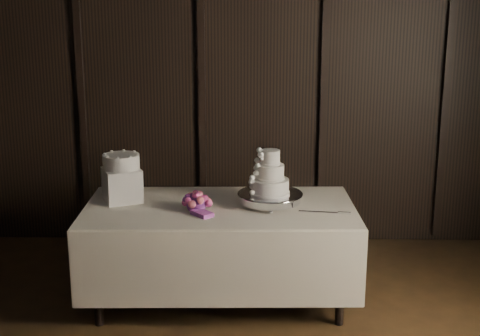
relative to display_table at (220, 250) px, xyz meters
The scene contains 8 objects.
room 2.40m from the display_table, 95.81° to the right, with size 6.08×7.08×3.08m.
display_table is the anchor object (origin of this frame).
cake_stand 0.54m from the display_table, ahead, with size 0.48×0.48×0.09m, color silver.
wedding_cake 0.66m from the display_table, ahead, with size 0.31×0.27×0.33m.
bouquet 0.44m from the display_table, 147.41° to the right, with size 0.27×0.37×0.17m, color #D0596B, non-canonical shape.
box_pedestal 0.88m from the display_table, behind, with size 0.26×0.26×0.25m, color white.
small_cake 0.99m from the display_table, behind, with size 0.27×0.27×0.11m, color white.
cake_knife 0.80m from the display_table, 11.60° to the right, with size 0.37×0.02×0.01m, color silver.
Camera 1 is at (0.45, -2.55, 2.25)m, focal length 50.00 mm.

